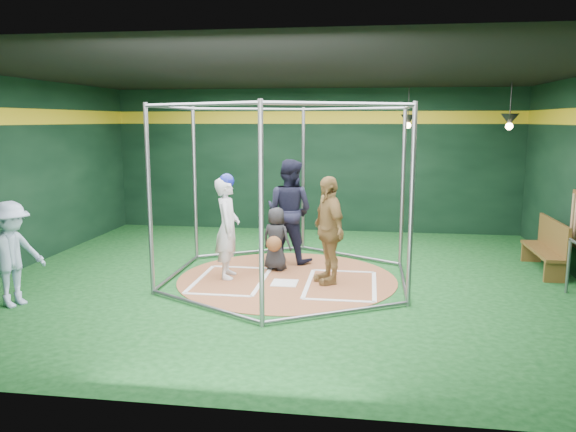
# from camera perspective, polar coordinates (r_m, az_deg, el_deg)

# --- Properties ---
(room_shell) EXTENTS (10.10, 9.10, 3.53)m
(room_shell) POSITION_cam_1_polar(r_m,az_deg,el_deg) (9.51, -0.08, 3.79)
(room_shell) COLOR #0D3C14
(room_shell) RESTS_ON ground
(clay_disc) EXTENTS (3.80, 3.80, 0.01)m
(clay_disc) POSITION_cam_1_polar(r_m,az_deg,el_deg) (9.84, -0.08, -6.39)
(clay_disc) COLOR #965836
(clay_disc) RESTS_ON ground
(home_plate) EXTENTS (0.43, 0.43, 0.01)m
(home_plate) POSITION_cam_1_polar(r_m,az_deg,el_deg) (9.55, -0.35, -6.81)
(home_plate) COLOR white
(home_plate) RESTS_ON clay_disc
(batter_box_left) EXTENTS (1.17, 1.77, 0.01)m
(batter_box_left) POSITION_cam_1_polar(r_m,az_deg,el_deg) (9.78, -5.85, -6.47)
(batter_box_left) COLOR white
(batter_box_left) RESTS_ON clay_disc
(batter_box_right) EXTENTS (1.17, 1.77, 0.01)m
(batter_box_right) POSITION_cam_1_polar(r_m,az_deg,el_deg) (9.51, 5.41, -6.94)
(batter_box_right) COLOR white
(batter_box_right) RESTS_ON clay_disc
(batting_cage) EXTENTS (4.05, 4.67, 3.00)m
(batting_cage) POSITION_cam_1_polar(r_m,az_deg,el_deg) (9.53, -0.09, 2.27)
(batting_cage) COLOR gray
(batting_cage) RESTS_ON ground
(pendant_lamp_near) EXTENTS (0.34, 0.34, 0.90)m
(pendant_lamp_near) POSITION_cam_1_polar(r_m,az_deg,el_deg) (12.98, 12.10, 9.52)
(pendant_lamp_near) COLOR black
(pendant_lamp_near) RESTS_ON room_shell
(pendant_lamp_far) EXTENTS (0.34, 0.34, 0.90)m
(pendant_lamp_far) POSITION_cam_1_polar(r_m,az_deg,el_deg) (11.65, 21.59, 9.07)
(pendant_lamp_far) COLOR black
(pendant_lamp_far) RESTS_ON room_shell
(batter_figure) EXTENTS (0.50, 0.69, 1.83)m
(batter_figure) POSITION_cam_1_polar(r_m,az_deg,el_deg) (9.77, -6.17, -1.05)
(batter_figure) COLOR silver
(batter_figure) RESTS_ON clay_disc
(visitor_leopard) EXTENTS (0.87, 1.15, 1.81)m
(visitor_leopard) POSITION_cam_1_polar(r_m,az_deg,el_deg) (9.43, 4.12, -1.41)
(visitor_leopard) COLOR #AF894B
(visitor_leopard) RESTS_ON clay_disc
(catcher_figure) EXTENTS (0.66, 0.66, 1.16)m
(catcher_figure) POSITION_cam_1_polar(r_m,az_deg,el_deg) (10.26, -1.23, -2.36)
(catcher_figure) COLOR black
(catcher_figure) RESTS_ON clay_disc
(umpire) EXTENTS (1.17, 1.05, 1.99)m
(umpire) POSITION_cam_1_polar(r_m,az_deg,el_deg) (10.82, 0.13, 0.53)
(umpire) COLOR black
(umpire) RESTS_ON clay_disc
(bystander_blue) EXTENTS (0.94, 1.16, 1.57)m
(bystander_blue) POSITION_cam_1_polar(r_m,az_deg,el_deg) (9.23, -26.28, -3.50)
(bystander_blue) COLOR #9FB6D3
(bystander_blue) RESTS_ON ground
(dugout_bench) EXTENTS (0.38, 1.64, 0.96)m
(dugout_bench) POSITION_cam_1_polar(r_m,az_deg,el_deg) (11.25, 24.91, -2.72)
(dugout_bench) COLOR brown
(dugout_bench) RESTS_ON ground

